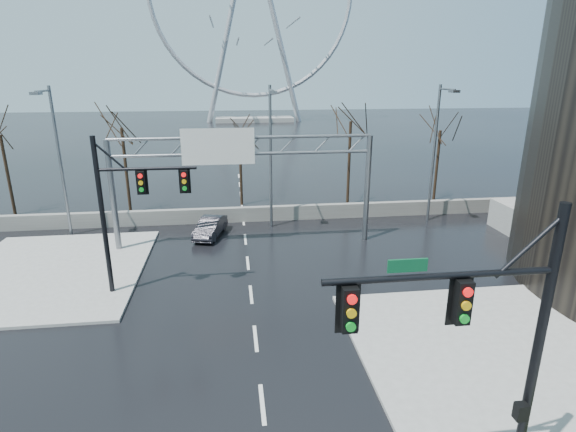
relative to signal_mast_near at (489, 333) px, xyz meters
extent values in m
plane|color=black|center=(-5.14, 4.04, -4.87)|extent=(260.00, 260.00, 0.00)
cube|color=gray|center=(4.86, 6.04, -4.80)|extent=(12.00, 10.00, 0.15)
cube|color=gray|center=(-16.14, 16.04, -4.80)|extent=(10.00, 12.00, 0.15)
cube|color=slate|center=(-5.14, 24.04, -4.32)|extent=(52.00, 0.50, 1.10)
cylinder|color=black|center=(1.36, 0.04, -0.87)|extent=(0.24, 0.24, 8.00)
cylinder|color=black|center=(-1.34, 0.04, 1.53)|extent=(5.40, 0.16, 0.16)
cube|color=black|center=(-0.84, -0.11, 0.93)|extent=(0.35, 0.28, 1.05)
cube|color=black|center=(-3.44, -0.11, 0.93)|extent=(0.35, 0.28, 1.05)
cylinder|color=black|center=(-12.14, 13.04, -0.87)|extent=(0.24, 0.24, 8.00)
cylinder|color=black|center=(-9.84, 13.04, 1.53)|extent=(4.60, 0.16, 0.16)
cube|color=black|center=(-10.14, 12.89, 0.93)|extent=(0.35, 0.28, 1.05)
cube|color=black|center=(-8.14, 12.89, 0.93)|extent=(0.35, 0.28, 1.05)
cylinder|color=slate|center=(-13.14, 19.04, -1.37)|extent=(0.36, 0.36, 7.00)
cylinder|color=slate|center=(2.86, 19.04, -1.37)|extent=(0.36, 0.36, 7.00)
cylinder|color=slate|center=(-5.14, 19.04, 2.13)|extent=(16.00, 0.20, 0.20)
cylinder|color=slate|center=(-5.14, 19.04, 1.13)|extent=(16.00, 0.20, 0.20)
cube|color=#094927|center=(-6.64, 18.89, 1.63)|extent=(4.20, 0.10, 2.00)
cube|color=silver|center=(-6.64, 18.83, 1.63)|extent=(4.40, 0.02, 2.20)
cylinder|color=slate|center=(-17.14, 22.54, 0.13)|extent=(0.20, 0.20, 10.00)
cylinder|color=slate|center=(-17.14, 21.44, 4.83)|extent=(0.12, 2.20, 0.12)
cube|color=slate|center=(-17.14, 20.44, 4.73)|extent=(0.50, 0.70, 0.18)
cylinder|color=slate|center=(-3.14, 22.54, 0.13)|extent=(0.20, 0.20, 10.00)
cylinder|color=slate|center=(-3.14, 21.44, 4.83)|extent=(0.12, 2.20, 0.12)
cube|color=slate|center=(-3.14, 20.44, 4.73)|extent=(0.50, 0.70, 0.18)
cylinder|color=slate|center=(8.86, 22.54, 0.13)|extent=(0.20, 0.20, 10.00)
cylinder|color=slate|center=(8.86, 21.44, 4.83)|extent=(0.12, 2.20, 0.12)
cube|color=slate|center=(8.86, 20.44, 4.73)|extent=(0.50, 0.70, 0.18)
cylinder|color=black|center=(-23.14, 28.04, -1.72)|extent=(0.24, 0.24, 6.30)
cylinder|color=black|center=(-14.14, 27.54, -1.50)|extent=(0.24, 0.24, 6.75)
cylinder|color=black|center=(-5.14, 28.54, -1.95)|extent=(0.24, 0.24, 5.85)
cylinder|color=black|center=(3.86, 27.54, -1.36)|extent=(0.24, 0.24, 7.02)
cylinder|color=black|center=(11.86, 28.04, -1.81)|extent=(0.24, 0.24, 6.12)
cube|color=gray|center=(-0.14, 99.04, -4.37)|extent=(18.00, 6.00, 1.00)
cylinder|color=#B2B2B7|center=(-7.14, 99.04, 9.13)|extent=(8.28, 1.20, 28.82)
cylinder|color=#B2B2B7|center=(6.86, 99.04, 9.13)|extent=(8.28, 1.20, 28.82)
imported|color=black|center=(-7.49, 21.04, -4.22)|extent=(2.38, 4.17, 1.30)
camera|label=1|loc=(-5.86, -8.55, 5.81)|focal=28.00mm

